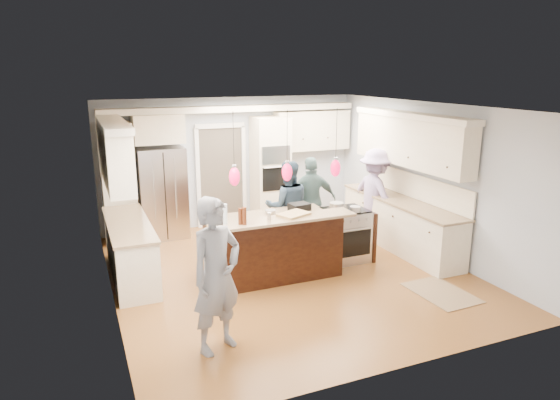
# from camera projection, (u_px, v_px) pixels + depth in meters

# --- Properties ---
(ground_plane) EXTENTS (6.00, 6.00, 0.00)m
(ground_plane) POSITION_uv_depth(u_px,v_px,m) (288.00, 272.00, 8.24)
(ground_plane) COLOR #9A5C2A
(ground_plane) RESTS_ON ground
(room_shell) EXTENTS (5.54, 6.04, 2.72)m
(room_shell) POSITION_uv_depth(u_px,v_px,m) (289.00, 164.00, 7.78)
(room_shell) COLOR #B2BCC6
(room_shell) RESTS_ON ground
(refrigerator) EXTENTS (0.90, 0.70, 1.80)m
(refrigerator) POSITION_uv_depth(u_px,v_px,m) (162.00, 193.00, 9.79)
(refrigerator) COLOR #B7B7BC
(refrigerator) RESTS_ON ground
(oven_column) EXTENTS (0.72, 0.69, 2.30)m
(oven_column) POSITION_uv_depth(u_px,v_px,m) (270.00, 171.00, 10.61)
(oven_column) COLOR #F2E5C4
(oven_column) RESTS_ON ground
(back_upper_cabinets) EXTENTS (5.30, 0.61, 2.54)m
(back_upper_cabinets) POSITION_uv_depth(u_px,v_px,m) (199.00, 151.00, 10.00)
(back_upper_cabinets) COLOR #F2E5C4
(back_upper_cabinets) RESTS_ON ground
(right_counter_run) EXTENTS (0.64, 3.10, 2.51)m
(right_counter_run) POSITION_uv_depth(u_px,v_px,m) (404.00, 193.00, 9.16)
(right_counter_run) COLOR #F2E5C4
(right_counter_run) RESTS_ON ground
(left_cabinets) EXTENTS (0.64, 2.30, 2.51)m
(left_cabinets) POSITION_uv_depth(u_px,v_px,m) (124.00, 214.00, 7.77)
(left_cabinets) COLOR #F2E5C4
(left_cabinets) RESTS_ON ground
(kitchen_island) EXTENTS (2.10, 1.46, 1.12)m
(kitchen_island) POSITION_uv_depth(u_px,v_px,m) (273.00, 245.00, 8.09)
(kitchen_island) COLOR black
(kitchen_island) RESTS_ON ground
(island_range) EXTENTS (0.82, 0.71, 0.92)m
(island_range) POSITION_uv_depth(u_px,v_px,m) (346.00, 235.00, 8.69)
(island_range) COLOR #B7B7BC
(island_range) RESTS_ON ground
(pendant_lights) EXTENTS (1.75, 0.15, 1.03)m
(pendant_lights) POSITION_uv_depth(u_px,v_px,m) (287.00, 172.00, 7.24)
(pendant_lights) COLOR black
(pendant_lights) RESTS_ON ground
(person_bar_end) EXTENTS (0.81, 0.69, 1.87)m
(person_bar_end) POSITION_uv_depth(u_px,v_px,m) (216.00, 276.00, 5.76)
(person_bar_end) COLOR slate
(person_bar_end) RESTS_ON ground
(person_far_left) EXTENTS (0.95, 0.83, 1.68)m
(person_far_left) POSITION_uv_depth(u_px,v_px,m) (287.00, 207.00, 9.03)
(person_far_left) COLOR #293C4F
(person_far_left) RESTS_ON ground
(person_far_right) EXTENTS (1.02, 0.53, 1.67)m
(person_far_right) POSITION_uv_depth(u_px,v_px,m) (311.00, 201.00, 9.47)
(person_far_right) COLOR #496664
(person_far_right) RESTS_ON ground
(person_range_side) EXTENTS (0.80, 1.23, 1.79)m
(person_range_side) POSITION_uv_depth(u_px,v_px,m) (375.00, 195.00, 9.67)
(person_range_side) COLOR #A691C4
(person_range_side) RESTS_ON ground
(floor_rug) EXTENTS (0.76, 1.08, 0.01)m
(floor_rug) POSITION_uv_depth(u_px,v_px,m) (441.00, 293.00, 7.46)
(floor_rug) COLOR #9B7B54
(floor_rug) RESTS_ON ground
(water_bottle) EXTENTS (0.08, 0.08, 0.29)m
(water_bottle) POSITION_uv_depth(u_px,v_px,m) (225.00, 214.00, 7.04)
(water_bottle) COLOR silver
(water_bottle) RESTS_ON kitchen_island
(beer_bottle_a) EXTENTS (0.07, 0.07, 0.24)m
(beer_bottle_a) POSITION_uv_depth(u_px,v_px,m) (240.00, 216.00, 7.03)
(beer_bottle_a) COLOR #471D0C
(beer_bottle_a) RESTS_ON kitchen_island
(beer_bottle_b) EXTENTS (0.07, 0.07, 0.25)m
(beer_bottle_b) POSITION_uv_depth(u_px,v_px,m) (244.00, 216.00, 7.01)
(beer_bottle_b) COLOR #471D0C
(beer_bottle_b) RESTS_ON kitchen_island
(beer_bottle_c) EXTENTS (0.07, 0.07, 0.22)m
(beer_bottle_c) POSITION_uv_depth(u_px,v_px,m) (244.00, 215.00, 7.15)
(beer_bottle_c) COLOR #471D0C
(beer_bottle_c) RESTS_ON kitchen_island
(drink_can) EXTENTS (0.07, 0.07, 0.11)m
(drink_can) POSITION_uv_depth(u_px,v_px,m) (269.00, 216.00, 7.27)
(drink_can) COLOR #B7B7BC
(drink_can) RESTS_ON kitchen_island
(cutting_board) EXTENTS (0.54, 0.47, 0.04)m
(cutting_board) POSITION_uv_depth(u_px,v_px,m) (294.00, 214.00, 7.49)
(cutting_board) COLOR tan
(cutting_board) RESTS_ON kitchen_island
(pot_large) EXTENTS (0.24, 0.24, 0.14)m
(pot_large) POSITION_uv_depth(u_px,v_px,m) (336.00, 206.00, 8.48)
(pot_large) COLOR #B7B7BC
(pot_large) RESTS_ON island_range
(pot_small) EXTENTS (0.18, 0.18, 0.09)m
(pot_small) POSITION_uv_depth(u_px,v_px,m) (355.00, 209.00, 8.42)
(pot_small) COLOR #B7B7BC
(pot_small) RESTS_ON island_range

